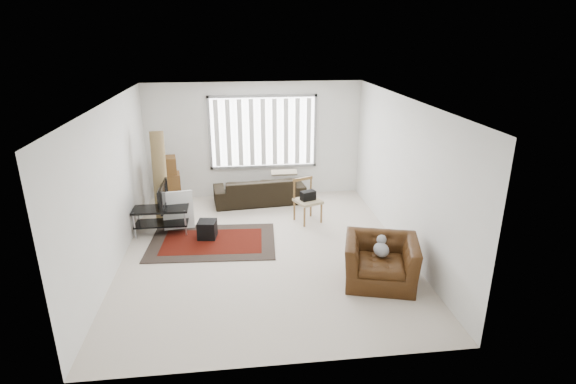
# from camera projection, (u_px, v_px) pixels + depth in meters

# --- Properties ---
(room) EXTENTS (6.00, 6.02, 2.71)m
(room) POSITION_uv_depth(u_px,v_px,m) (263.00, 150.00, 8.06)
(room) COLOR beige
(room) RESTS_ON ground
(persian_rug) EXTENTS (2.43, 1.70, 0.02)m
(persian_rug) POSITION_uv_depth(u_px,v_px,m) (213.00, 242.00, 8.48)
(persian_rug) COLOR black
(persian_rug) RESTS_ON ground
(tv_stand) EXTENTS (1.06, 0.48, 0.53)m
(tv_stand) POSITION_uv_depth(u_px,v_px,m) (161.00, 215.00, 8.75)
(tv_stand) COLOR black
(tv_stand) RESTS_ON ground
(tv) EXTENTS (0.11, 0.86, 0.49)m
(tv) POSITION_uv_depth(u_px,v_px,m) (159.00, 196.00, 8.62)
(tv) COLOR black
(tv) RESTS_ON tv_stand
(subwoofer) EXTENTS (0.38, 0.38, 0.34)m
(subwoofer) POSITION_uv_depth(u_px,v_px,m) (207.00, 229.00, 8.59)
(subwoofer) COLOR black
(subwoofer) RESTS_ON persian_rug
(moving_boxes) EXTENTS (0.56, 0.53, 1.22)m
(moving_boxes) POSITION_uv_depth(u_px,v_px,m) (169.00, 186.00, 9.82)
(moving_boxes) COLOR brown
(moving_boxes) RESTS_ON ground
(white_flatpack) EXTENTS (0.63, 0.29, 0.77)m
(white_flatpack) POSITION_uv_depth(u_px,v_px,m) (178.00, 210.00, 8.98)
(white_flatpack) COLOR silver
(white_flatpack) RESTS_ON ground
(rolled_rug) EXTENTS (0.32, 0.61, 1.90)m
(rolled_rug) POSITION_uv_depth(u_px,v_px,m) (160.00, 177.00, 9.16)
(rolled_rug) COLOR olive
(rolled_rug) RESTS_ON ground
(sofa) EXTENTS (2.14, 1.08, 0.79)m
(sofa) POSITION_uv_depth(u_px,v_px,m) (259.00, 186.00, 10.33)
(sofa) COLOR black
(sofa) RESTS_ON ground
(side_chair) EXTENTS (0.63, 0.63, 0.90)m
(side_chair) POSITION_uv_depth(u_px,v_px,m) (307.00, 199.00, 9.28)
(side_chair) COLOR #9D8A67
(side_chair) RESTS_ON ground
(armchair) EXTENTS (1.34, 1.24, 0.83)m
(armchair) POSITION_uv_depth(u_px,v_px,m) (381.00, 258.00, 7.02)
(armchair) COLOR #3D210C
(armchair) RESTS_ON ground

